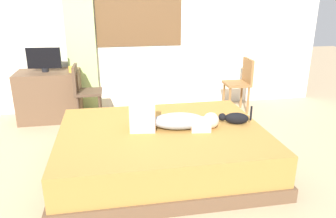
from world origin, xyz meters
TOP-DOWN VIEW (x-y plane):
  - ground_plane at (0.00, 0.00)m, footprint 16.00×16.00m
  - back_wall_with_window at (0.00, 2.21)m, footprint 6.40×0.14m
  - bed at (0.14, 0.03)m, footprint 2.20×1.71m
  - person_lying at (0.22, 0.02)m, footprint 0.94×0.36m
  - cat at (0.94, 0.03)m, footprint 0.35×0.18m
  - desk at (-1.27, 1.82)m, footprint 0.90×0.56m
  - tv_monitor at (-1.30, 1.82)m, footprint 0.48×0.10m
  - cup at (-0.92, 1.71)m, footprint 0.07×0.07m
  - chair_by_desk at (-0.76, 1.60)m, footprint 0.38×0.38m
  - chair_spare at (1.69, 1.66)m, footprint 0.39×0.39m
  - curtain_left at (-0.78, 2.10)m, footprint 0.44×0.06m

SIDE VIEW (x-z plane):
  - ground_plane at x=0.00m, z-range 0.00..0.00m
  - bed at x=0.14m, z-range 0.00..0.46m
  - desk at x=-1.27m, z-range 0.00..0.74m
  - chair_by_desk at x=-0.76m, z-range 0.08..0.94m
  - chair_spare at x=1.69m, z-range 0.08..0.94m
  - cat at x=0.94m, z-range 0.42..0.63m
  - person_lying at x=0.22m, z-range 0.40..0.74m
  - cup at x=-0.92m, z-range 0.74..0.83m
  - tv_monitor at x=-1.30m, z-range 0.75..1.10m
  - curtain_left at x=-0.78m, z-range 0.00..2.69m
  - back_wall_with_window at x=0.00m, z-range 0.01..2.91m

